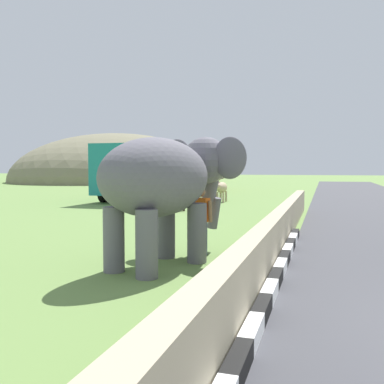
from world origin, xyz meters
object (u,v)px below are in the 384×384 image
Objects in this scene: person_handler at (201,217)px; cow_far at (215,186)px; bus_orange at (187,168)px; bus_teal at (140,168)px; cow_near at (175,193)px; elephant at (168,179)px; cow_mid at (222,188)px.

person_handler reaches higher than cow_far.
bus_orange is at bearing 28.08° from cow_far.
cow_far is at bearing -151.92° from bus_orange.
person_handler is 18.39m from bus_teal.
bus_teal reaches higher than cow_near.
elephant is 2.11× the size of cow_far.
person_handler is 28.24m from bus_orange.
cow_near is at bearing 179.71° from cow_far.
cow_mid is (-11.23, -5.85, -1.21)m from bus_orange.
bus_orange is (26.76, 8.96, 1.15)m from person_handler.
bus_teal reaches higher than cow_mid.
person_handler is (1.21, -0.42, -0.97)m from elephant.
bus_teal is 4.55× the size of cow_mid.
bus_orange is 4.32× the size of cow_mid.
elephant reaches higher than cow_near.
cow_far is (-9.30, -4.96, -1.21)m from bus_orange.
bus_teal reaches higher than cow_far.
elephant is 19.24m from bus_teal.
person_handler is 0.87× the size of cow_mid.
cow_near is at bearing 18.52° from elephant.
cow_mid is at bearing -95.92° from bus_teal.
elephant is 1.60m from person_handler.
bus_orange is at bearing 18.51° from person_handler.
cow_near is 0.96× the size of cow_far.
elephant reaches higher than person_handler.
cow_mid is at bearing 11.31° from person_handler.
bus_teal is 8.16m from cow_near.
cow_mid is (-0.59, -5.68, -1.21)m from bus_teal.
bus_teal is at bearing 105.70° from cow_far.
bus_orange reaches higher than elephant.
cow_far is (1.35, -4.79, -1.21)m from bus_teal.
elephant is at bearing -169.15° from cow_far.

